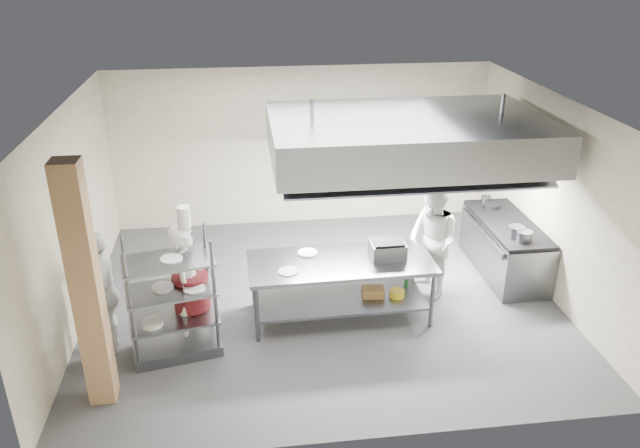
{
  "coord_description": "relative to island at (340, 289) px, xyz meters",
  "views": [
    {
      "loc": [
        -1.09,
        -8.18,
        5.01
      ],
      "look_at": [
        -0.01,
        0.2,
        1.18
      ],
      "focal_mm": 35.0,
      "sensor_mm": 36.0,
      "label": 1
    }
  ],
  "objects": [
    {
      "name": "chef_line",
      "position": [
        1.46,
        0.45,
        0.44
      ],
      "size": [
        0.88,
        1.02,
        1.8
      ],
      "primitive_type": "imported",
      "rotation": [
        0.0,
        0.0,
        -1.32
      ],
      "color": "silver",
      "rests_on": "floor"
    },
    {
      "name": "exhaust_hood",
      "position": [
        1.11,
        0.9,
        1.94
      ],
      "size": [
        4.0,
        2.5,
        0.6
      ],
      "primitive_type": "cube",
      "color": "gray",
      "rests_on": "ceiling"
    },
    {
      "name": "range_top",
      "position": [
        2.89,
        1.0,
        0.41
      ],
      "size": [
        0.78,
        1.96,
        0.06
      ],
      "primitive_type": "cube",
      "color": "black",
      "rests_on": "cooking_range"
    },
    {
      "name": "ceiling",
      "position": [
        -0.19,
        0.5,
        2.54
      ],
      "size": [
        7.0,
        7.0,
        0.0
      ],
      "primitive_type": "plane",
      "rotation": [
        3.14,
        0.0,
        0.0
      ],
      "color": "silver",
      "rests_on": "wall_back"
    },
    {
      "name": "stockpot",
      "position": [
        2.78,
        0.47,
        0.53
      ],
      "size": [
        0.24,
        0.24,
        0.17
      ],
      "primitive_type": "cylinder",
      "color": "slate",
      "rests_on": "range_top"
    },
    {
      "name": "island_worktop",
      "position": [
        0.0,
        0.0,
        0.42
      ],
      "size": [
        2.63,
        1.14,
        0.06
      ],
      "primitive_type": "cube",
      "rotation": [
        0.0,
        0.0,
        0.02
      ],
      "color": "gray",
      "rests_on": "island"
    },
    {
      "name": "island_undershelf",
      "position": [
        0.0,
        -0.0,
        -0.16
      ],
      "size": [
        2.42,
        1.03,
        0.04
      ],
      "primitive_type": "cube",
      "rotation": [
        0.0,
        0.0,
        0.02
      ],
      "color": "slate",
      "rests_on": "island"
    },
    {
      "name": "chef_head",
      "position": [
        -2.09,
        -0.32,
        0.41
      ],
      "size": [
        0.55,
        0.71,
        1.72
      ],
      "primitive_type": "imported",
      "rotation": [
        0.0,
        0.0,
        1.32
      ],
      "color": "silver",
      "rests_on": "floor"
    },
    {
      "name": "wall_left",
      "position": [
        -3.69,
        0.5,
        1.04
      ],
      "size": [
        0.0,
        6.0,
        6.0
      ],
      "primitive_type": "plane",
      "rotation": [
        1.57,
        0.0,
        1.57
      ],
      "color": "#A0977F",
      "rests_on": "ground"
    },
    {
      "name": "wall_right",
      "position": [
        3.31,
        0.5,
        1.04
      ],
      "size": [
        0.0,
        6.0,
        6.0
      ],
      "primitive_type": "plane",
      "rotation": [
        1.57,
        0.0,
        -1.57
      ],
      "color": "#A0977F",
      "rests_on": "ground"
    },
    {
      "name": "hood_strip_b",
      "position": [
        2.01,
        0.9,
        1.62
      ],
      "size": [
        1.6,
        0.12,
        0.04
      ],
      "primitive_type": "cube",
      "color": "white",
      "rests_on": "exhaust_hood"
    },
    {
      "name": "wall_back",
      "position": [
        -0.19,
        3.5,
        1.04
      ],
      "size": [
        7.0,
        0.0,
        7.0
      ],
      "primitive_type": "plane",
      "rotation": [
        1.57,
        0.0,
        0.0
      ],
      "color": "#A0977F",
      "rests_on": "ground"
    },
    {
      "name": "cooking_range",
      "position": [
        2.89,
        1.0,
        -0.04
      ],
      "size": [
        0.8,
        2.0,
        0.84
      ],
      "primitive_type": "cube",
      "color": "gray",
      "rests_on": "floor"
    },
    {
      "name": "plate_stack",
      "position": [
        -2.29,
        -0.58,
        0.09
      ],
      "size": [
        0.28,
        0.28,
        0.05
      ],
      "primitive_type": "cylinder",
      "color": "silver",
      "rests_on": "pass_rack"
    },
    {
      "name": "hood_strip_a",
      "position": [
        0.21,
        0.9,
        1.62
      ],
      "size": [
        1.6,
        0.12,
        0.04
      ],
      "primitive_type": "cube",
      "color": "white",
      "rests_on": "exhaust_hood"
    },
    {
      "name": "pass_rack",
      "position": [
        -2.29,
        -0.58,
        0.39
      ],
      "size": [
        1.24,
        0.87,
        1.69
      ],
      "primitive_type": null,
      "rotation": [
        0.0,
        0.0,
        0.2
      ],
      "color": "slate",
      "rests_on": "floor"
    },
    {
      "name": "griddle",
      "position": [
        0.67,
        0.02,
        0.57
      ],
      "size": [
        0.49,
        0.39,
        0.24
      ],
      "primitive_type": "cube",
      "rotation": [
        0.0,
        0.0,
        0.02
      ],
      "color": "slate",
      "rests_on": "island_worktop"
    },
    {
      "name": "wall_shelf",
      "position": [
        1.61,
        3.34,
        1.04
      ],
      "size": [
        1.5,
        0.28,
        0.04
      ],
      "primitive_type": "cube",
      "color": "gray",
      "rests_on": "wall_back"
    },
    {
      "name": "floor",
      "position": [
        -0.19,
        0.5,
        -0.46
      ],
      "size": [
        7.0,
        7.0,
        0.0
      ],
      "primitive_type": "plane",
      "color": "#37373A",
      "rests_on": "ground"
    },
    {
      "name": "chef_plating",
      "position": [
        -3.19,
        -0.37,
        0.41
      ],
      "size": [
        0.6,
        1.07,
        1.72
      ],
      "primitive_type": "imported",
      "rotation": [
        0.0,
        0.0,
        -1.39
      ],
      "color": "white",
      "rests_on": "floor"
    },
    {
      "name": "column",
      "position": [
        -3.09,
        -1.4,
        1.04
      ],
      "size": [
        0.3,
        0.3,
        3.0
      ],
      "primitive_type": "cube",
      "color": "tan",
      "rests_on": "floor"
    },
    {
      "name": "wicker_basket",
      "position": [
        0.47,
        -0.04,
        -0.07
      ],
      "size": [
        0.33,
        0.24,
        0.14
      ],
      "primitive_type": "cube",
      "rotation": [
        0.0,
        0.0,
        -0.08
      ],
      "color": "olive",
      "rests_on": "island_undershelf"
    },
    {
      "name": "island",
      "position": [
        0.0,
        0.0,
        0.0
      ],
      "size": [
        2.63,
        1.14,
        0.91
      ],
      "primitive_type": null,
      "rotation": [
        0.0,
        0.0,
        0.02
      ],
      "color": "gray",
      "rests_on": "floor"
    }
  ]
}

